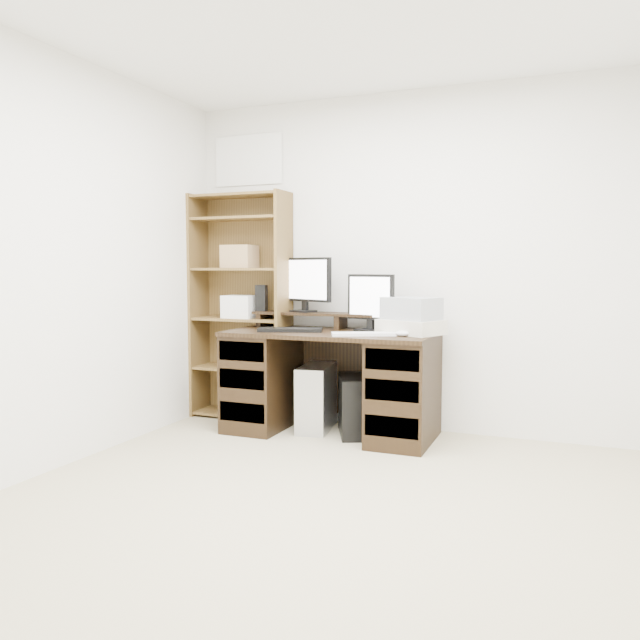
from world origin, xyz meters
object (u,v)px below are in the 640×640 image
Objects in this scene: printer at (411,327)px; desk at (331,381)px; tower_black at (353,406)px; bookshelf at (242,304)px; monitor_wide at (305,282)px; monitor_small at (371,300)px; tower_silver at (317,397)px.

desk is at bearing -152.50° from printer.
tower_black is 1.25m from bookshelf.
printer is (0.88, -0.17, -0.30)m from monitor_wide.
bookshelf reaches higher than tower_black.
monitor_wide is 1.07× the size of tower_black.
bookshelf is (-1.11, 0.09, -0.06)m from monitor_small.
monitor_wide reaches higher than desk.
printer is 0.91m from tower_silver.
tower_silver is at bearing 145.58° from tower_black.
monitor_small reaches higher than tower_black.
tower_black is at bearing -0.70° from monitor_wide.
monitor_wide reaches higher than tower_silver.
desk is 0.22m from tower_silver.
printer is 0.84× the size of tower_silver.
monitor_small is at bearing -4.68° from bookshelf.
tower_black is at bearing -18.86° from tower_silver.
desk is at bearing -13.25° from monitor_wide.
monitor_wide reaches higher than tower_black.
desk is 0.71m from printer.
monitor_wide is (-0.30, 0.21, 0.71)m from desk.
tower_silver is 1.04× the size of tower_black.
monitor_wide is at bearing -167.76° from printer.
desk is 0.80m from monitor_wide.
tower_silver is at bearing -159.19° from printer.
monitor_small is (0.26, 0.12, 0.59)m from desk.
monitor_small is 0.37m from printer.
monitor_small reaches higher than printer.
printer is at bearing -10.45° from tower_silver.
monitor_small is 1.02× the size of printer.
tower_silver is (-0.72, 0.03, -0.56)m from printer.
monitor_small is at bearing 13.15° from monitor_wide.
monitor_wide is 1.02m from tower_black.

